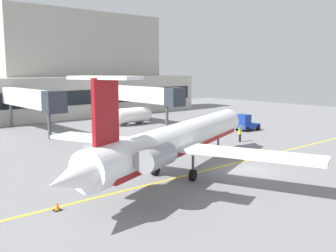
{
  "coord_description": "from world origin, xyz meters",
  "views": [
    {
      "loc": [
        -26.62,
        -20.08,
        8.61
      ],
      "look_at": [
        -1.67,
        8.58,
        3.0
      ],
      "focal_mm": 41.34,
      "sensor_mm": 36.0,
      "label": 1
    }
  ],
  "objects_px": {
    "regional_jet": "(178,140)",
    "baggage_tug": "(246,123)",
    "fuel_tank": "(132,115)",
    "marshaller": "(240,133)"
  },
  "relations": [
    {
      "from": "regional_jet",
      "to": "marshaller",
      "type": "distance_m",
      "value": 16.97
    },
    {
      "from": "regional_jet",
      "to": "baggage_tug",
      "type": "bearing_deg",
      "value": 25.39
    },
    {
      "from": "baggage_tug",
      "to": "fuel_tank",
      "type": "relative_size",
      "value": 0.49
    },
    {
      "from": "fuel_tank",
      "to": "marshaller",
      "type": "distance_m",
      "value": 20.09
    },
    {
      "from": "marshaller",
      "to": "regional_jet",
      "type": "bearing_deg",
      "value": -158.67
    },
    {
      "from": "baggage_tug",
      "to": "fuel_tank",
      "type": "xyz_separation_m",
      "value": [
        -8.64,
        15.23,
        0.45
      ]
    },
    {
      "from": "baggage_tug",
      "to": "fuel_tank",
      "type": "bearing_deg",
      "value": 119.57
    },
    {
      "from": "fuel_tank",
      "to": "marshaller",
      "type": "height_order",
      "value": "fuel_tank"
    },
    {
      "from": "fuel_tank",
      "to": "regional_jet",
      "type": "bearing_deg",
      "value": -118.85
    },
    {
      "from": "fuel_tank",
      "to": "marshaller",
      "type": "bearing_deg",
      "value": -86.34
    }
  ]
}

